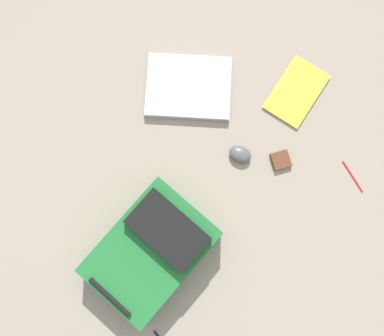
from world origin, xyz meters
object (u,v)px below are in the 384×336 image
at_px(computer_mouse, 240,153).
at_px(pen_blue, 353,176).
at_px(backpack, 153,249).
at_px(laptop, 188,87).
at_px(book_red, 296,92).
at_px(earbud_pouch, 281,160).

bearing_deg(computer_mouse, pen_blue, -76.26).
height_order(backpack, computer_mouse, backpack).
distance_m(backpack, pen_blue, 0.86).
bearing_deg(laptop, computer_mouse, -78.07).
xyz_separation_m(backpack, pen_blue, (0.85, -0.07, -0.08)).
distance_m(book_red, computer_mouse, 0.36).
distance_m(book_red, earbud_pouch, 0.30).
bearing_deg(earbud_pouch, computer_mouse, 146.85).
height_order(laptop, earbud_pouch, laptop).
bearing_deg(laptop, backpack, -125.73).
height_order(book_red, earbud_pouch, earbud_pouch).
distance_m(backpack, earbud_pouch, 0.63).
distance_m(laptop, book_red, 0.45).
bearing_deg(pen_blue, laptop, 126.28).
xyz_separation_m(computer_mouse, pen_blue, (0.38, -0.27, -0.02)).
height_order(computer_mouse, pen_blue, computer_mouse).
xyz_separation_m(book_red, pen_blue, (0.05, -0.42, -0.00)).
relative_size(book_red, computer_mouse, 3.51).
bearing_deg(backpack, earbud_pouch, 10.39).
xyz_separation_m(laptop, pen_blue, (0.46, -0.62, -0.01)).
relative_size(backpack, earbud_pouch, 7.65).
bearing_deg(book_red, computer_mouse, -156.89).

